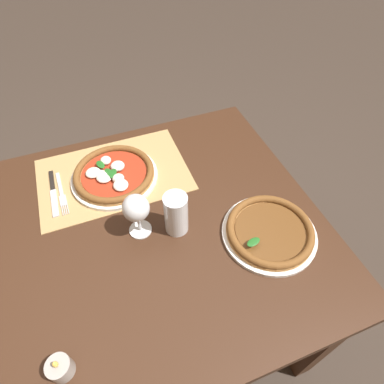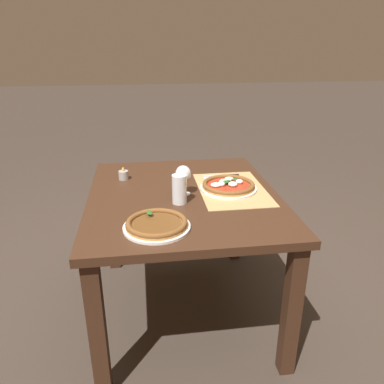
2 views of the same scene
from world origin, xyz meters
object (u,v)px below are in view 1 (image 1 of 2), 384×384
object	(u,v)px
pizza_far	(270,231)
fork	(62,193)
wine_glass	(136,210)
votive_candle	(61,368)
pizza_near	(114,174)
pint_glass	(176,214)
knife	(53,193)

from	to	relation	value
pizza_far	fork	world-z (taller)	pizza_far
wine_glass	votive_candle	distance (m)	0.42
pizza_near	fork	world-z (taller)	pizza_near
pizza_far	pint_glass	world-z (taller)	pint_glass
pizza_near	votive_candle	bearing A→B (deg)	66.77
wine_glass	pint_glass	xyz separation A→B (m)	(-0.11, 0.03, -0.04)
knife	fork	bearing A→B (deg)	156.57
pint_glass	votive_candle	xyz separation A→B (m)	(0.38, 0.28, -0.05)
pizza_near	knife	world-z (taller)	pizza_near
pizza_near	fork	xyz separation A→B (m)	(0.18, 0.01, -0.02)
pizza_near	fork	bearing A→B (deg)	2.10
pizza_far	fork	distance (m)	0.70
pizza_near	wine_glass	size ratio (longest dim) A/B	1.95
pizza_near	pizza_far	world-z (taller)	pizza_near
wine_glass	knife	bearing A→B (deg)	-46.75
knife	votive_candle	bearing A→B (deg)	86.90
pizza_far	votive_candle	world-z (taller)	votive_candle
pizza_near	knife	bearing A→B (deg)	-1.21
pizza_far	fork	bearing A→B (deg)	-34.51
pizza_near	pint_glass	bearing A→B (deg)	116.23
knife	pizza_near	bearing A→B (deg)	178.79
wine_glass	fork	distance (m)	0.34
fork	knife	world-z (taller)	knife
fork	votive_candle	distance (m)	0.56
pint_glass	votive_candle	world-z (taller)	pint_glass
fork	votive_candle	size ratio (longest dim) A/B	2.78
wine_glass	pizza_near	bearing A→B (deg)	-83.53
pizza_far	knife	bearing A→B (deg)	-34.08
wine_glass	knife	size ratio (longest dim) A/B	0.72
pint_glass	knife	bearing A→B (deg)	-39.13
pint_glass	fork	bearing A→B (deg)	-40.17
wine_glass	knife	distance (m)	0.36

